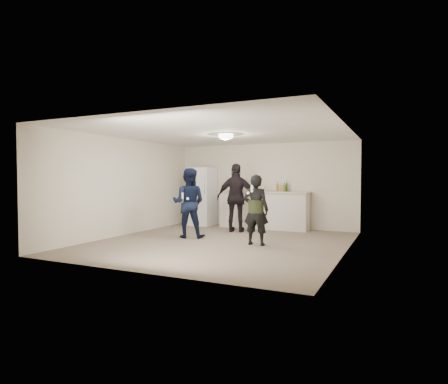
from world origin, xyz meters
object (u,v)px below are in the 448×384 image
at_px(man, 189,203).
at_px(woman, 256,210).
at_px(counter, 263,211).
at_px(shaker, 237,188).
at_px(spectator, 237,198).
at_px(fridge, 202,196).

distance_m(man, woman, 1.88).
height_order(counter, shaker, shaker).
height_order(shaker, spectator, spectator).
distance_m(counter, man, 2.64).
xyz_separation_m(counter, spectator, (-0.44, -0.96, 0.41)).
height_order(counter, woman, woman).
bearing_deg(counter, woman, -74.31).
height_order(counter, fridge, fridge).
xyz_separation_m(woman, spectator, (-1.17, 1.65, 0.16)).
distance_m(counter, spectator, 1.14).
xyz_separation_m(man, woman, (1.86, -0.26, -0.08)).
distance_m(shaker, spectator, 1.13).
relative_size(counter, shaker, 15.29).
relative_size(fridge, shaker, 10.59).
height_order(fridge, shaker, fridge).
distance_m(man, spectator, 1.56).
bearing_deg(woman, fridge, -45.75).
bearing_deg(fridge, man, -69.19).
bearing_deg(fridge, woman, -42.97).
bearing_deg(spectator, counter, -126.43).
bearing_deg(shaker, man, -96.01).
distance_m(fridge, shaker, 1.16).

